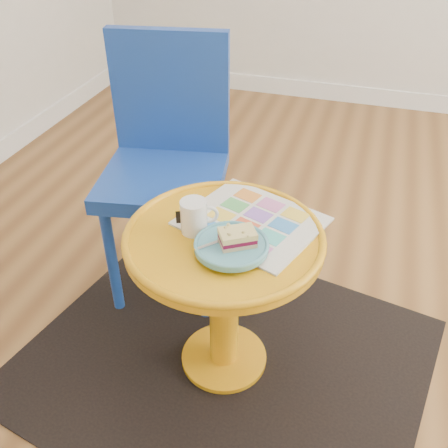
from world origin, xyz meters
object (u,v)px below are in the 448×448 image
(chair, at_px, (167,154))
(plate, at_px, (231,246))
(newspaper, at_px, (252,221))
(side_table, at_px, (224,276))
(mug, at_px, (195,216))

(chair, distance_m, plate, 0.60)
(chair, bearing_deg, newspaper, -47.73)
(side_table, relative_size, mug, 5.42)
(newspaper, bearing_deg, mug, -128.16)
(mug, relative_size, plate, 0.52)
(side_table, bearing_deg, chair, 130.94)
(mug, bearing_deg, newspaper, 9.75)
(side_table, xyz_separation_m, mug, (-0.09, -0.00, 0.21))
(mug, bearing_deg, chair, 100.72)
(chair, xyz_separation_m, newspaper, (0.40, -0.31, -0.00))
(side_table, distance_m, mug, 0.22)
(side_table, bearing_deg, newspaper, 55.64)
(mug, xyz_separation_m, plate, (0.13, -0.06, -0.03))
(chair, distance_m, mug, 0.47)
(newspaper, xyz_separation_m, plate, (-0.02, -0.15, 0.02))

